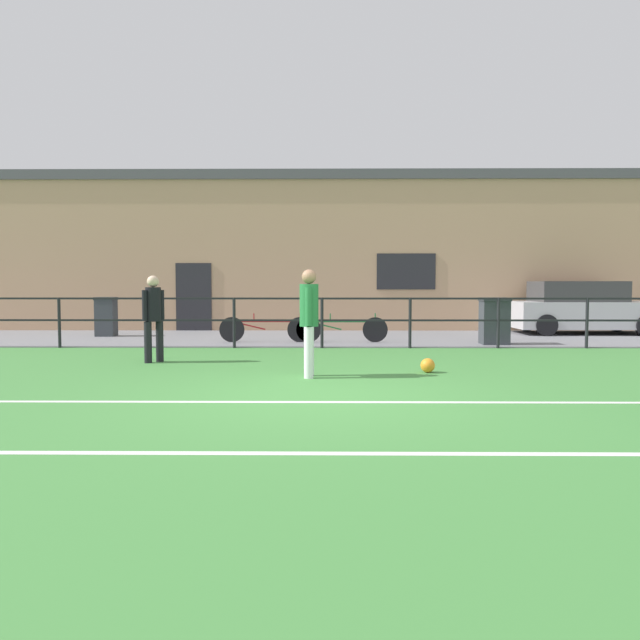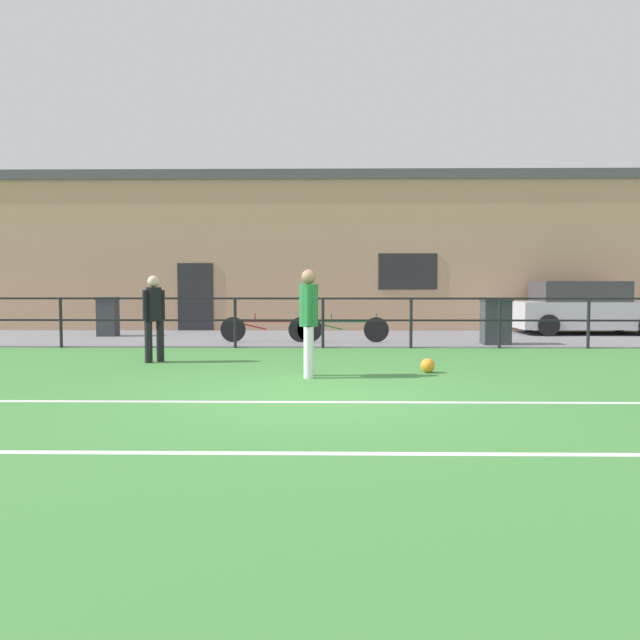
# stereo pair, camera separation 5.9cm
# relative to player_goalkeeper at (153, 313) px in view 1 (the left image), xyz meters

# --- Properties ---
(ground) EXTENTS (60.00, 44.00, 0.04)m
(ground) POSITION_rel_player_goalkeeper_xyz_m (3.11, -3.42, -0.94)
(ground) COLOR #42843D
(field_line_touchline) EXTENTS (36.00, 0.11, 0.00)m
(field_line_touchline) POSITION_rel_player_goalkeeper_xyz_m (3.11, -3.82, -0.91)
(field_line_touchline) COLOR white
(field_line_touchline) RESTS_ON ground
(field_line_hash) EXTENTS (36.00, 0.11, 0.00)m
(field_line_hash) POSITION_rel_player_goalkeeper_xyz_m (3.11, -6.11, -0.91)
(field_line_hash) COLOR white
(field_line_hash) RESTS_ON ground
(pavement_strip) EXTENTS (48.00, 5.00, 0.02)m
(pavement_strip) POSITION_rel_player_goalkeeper_xyz_m (3.11, 5.08, -0.91)
(pavement_strip) COLOR slate
(pavement_strip) RESTS_ON ground
(perimeter_fence) EXTENTS (36.07, 0.07, 1.15)m
(perimeter_fence) POSITION_rel_player_goalkeeper_xyz_m (3.11, 2.58, -0.17)
(perimeter_fence) COLOR black
(perimeter_fence) RESTS_ON ground
(clubhouse_facade) EXTENTS (28.00, 2.56, 4.96)m
(clubhouse_facade) POSITION_rel_player_goalkeeper_xyz_m (3.11, 8.78, 1.57)
(clubhouse_facade) COLOR tan
(clubhouse_facade) RESTS_ON ground
(player_goalkeeper) EXTENTS (0.34, 0.34, 1.61)m
(player_goalkeeper) POSITION_rel_player_goalkeeper_xyz_m (0.00, 0.00, 0.00)
(player_goalkeeper) COLOR black
(player_goalkeeper) RESTS_ON ground
(player_winger) EXTENTS (0.29, 0.46, 1.68)m
(player_winger) POSITION_rel_player_goalkeeper_xyz_m (2.94, -1.77, 0.04)
(player_winger) COLOR white
(player_winger) RESTS_ON ground
(soccer_ball_match) EXTENTS (0.24, 0.24, 0.24)m
(soccer_ball_match) POSITION_rel_player_goalkeeper_xyz_m (4.87, -1.28, -0.80)
(soccer_ball_match) COLOR orange
(soccer_ball_match) RESTS_ON ground
(parked_car_red) EXTENTS (4.04, 1.90, 1.51)m
(parked_car_red) POSITION_rel_player_goalkeeper_xyz_m (10.62, 6.51, -0.18)
(parked_car_red) COLOR #B7B7BC
(parked_car_red) RESTS_ON pavement_strip
(bicycle_parked_0) EXTENTS (2.26, 0.04, 0.72)m
(bicycle_parked_0) POSITION_rel_player_goalkeeper_xyz_m (3.59, 3.78, -0.57)
(bicycle_parked_0) COLOR black
(bicycle_parked_0) RESTS_ON pavement_strip
(bicycle_parked_1) EXTENTS (2.31, 0.04, 0.72)m
(bicycle_parked_1) POSITION_rel_player_goalkeeper_xyz_m (1.71, 3.78, -0.57)
(bicycle_parked_1) COLOR black
(bicycle_parked_1) RESTS_ON pavement_strip
(trash_bin_0) EXTENTS (0.67, 0.57, 1.11)m
(trash_bin_0) POSITION_rel_player_goalkeeper_xyz_m (7.22, 3.33, -0.33)
(trash_bin_0) COLOR #33383D
(trash_bin_0) RESTS_ON pavement_strip
(trash_bin_1) EXTENTS (0.54, 0.46, 1.08)m
(trash_bin_1) POSITION_rel_player_goalkeeper_xyz_m (-2.86, 5.48, -0.35)
(trash_bin_1) COLOR #33383D
(trash_bin_1) RESTS_ON pavement_strip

